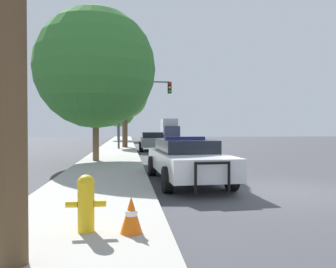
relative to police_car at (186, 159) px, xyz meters
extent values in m
plane|color=#3D3D42|center=(2.40, -1.92, -0.75)|extent=(110.00, 110.00, 0.00)
cube|color=#A3A099|center=(-2.70, -1.92, -0.68)|extent=(3.00, 110.00, 0.13)
cube|color=white|center=(0.00, -0.05, -0.09)|extent=(2.09, 5.24, 0.61)
cube|color=black|center=(-0.01, 0.21, 0.41)|extent=(1.71, 2.75, 0.40)
cylinder|color=black|center=(0.98, -1.60, -0.39)|extent=(0.27, 0.72, 0.71)
cylinder|color=black|center=(-0.82, -1.69, -0.39)|extent=(0.27, 0.72, 0.71)
cylinder|color=black|center=(0.82, 1.59, -0.39)|extent=(0.27, 0.72, 0.71)
cylinder|color=black|center=(-0.98, 1.50, -0.39)|extent=(0.27, 0.72, 0.71)
cylinder|color=black|center=(0.55, -2.72, -0.18)|extent=(0.07, 0.07, 0.74)
cylinder|color=black|center=(-0.28, -2.77, -0.18)|extent=(0.07, 0.07, 0.74)
cylinder|color=black|center=(0.13, -2.75, 0.15)|extent=(0.88, 0.11, 0.07)
cube|color=navy|center=(-0.01, 0.21, 0.66)|extent=(1.33, 0.26, 0.09)
cube|color=navy|center=(0.93, -0.01, -0.06)|extent=(0.19, 3.71, 0.17)
cylinder|color=gold|center=(-2.51, -5.18, -0.26)|extent=(0.25, 0.25, 0.72)
sphere|color=gold|center=(-2.51, -5.18, 0.13)|extent=(0.27, 0.27, 0.27)
cylinder|color=gold|center=(-2.73, -5.18, -0.19)|extent=(0.18, 0.10, 0.10)
cylinder|color=gold|center=(-2.30, -5.18, -0.19)|extent=(0.18, 0.10, 0.10)
cylinder|color=#424247|center=(-2.54, 15.56, 2.09)|extent=(0.16, 0.16, 5.41)
cylinder|color=#424247|center=(-0.53, 15.56, 4.64)|extent=(4.02, 0.11, 0.11)
cube|color=black|center=(1.48, 15.56, 4.19)|extent=(0.30, 0.24, 0.90)
sphere|color=red|center=(1.48, 15.43, 4.49)|extent=(0.20, 0.20, 0.20)
sphere|color=orange|center=(1.48, 15.43, 4.19)|extent=(0.20, 0.20, 0.20)
sphere|color=green|center=(1.48, 15.43, 3.89)|extent=(0.20, 0.20, 0.20)
cube|color=slate|center=(0.01, 14.72, -0.08)|extent=(1.82, 4.09, 0.67)
cube|color=black|center=(0.01, 14.52, 0.46)|extent=(1.54, 2.14, 0.41)
cylinder|color=black|center=(-0.82, 15.99, -0.41)|extent=(0.25, 0.68, 0.67)
cylinder|color=black|center=(0.89, 15.96, -0.41)|extent=(0.25, 0.68, 0.67)
cylinder|color=black|center=(-0.87, 13.48, -0.41)|extent=(0.25, 0.68, 0.67)
cylinder|color=black|center=(0.84, 13.45, -0.41)|extent=(0.25, 0.68, 0.67)
cube|color=#333856|center=(4.51, 36.73, 0.48)|extent=(2.33, 2.30, 1.59)
cube|color=#B2B2B7|center=(4.63, 40.71, 1.04)|extent=(2.44, 5.80, 2.72)
cylinder|color=black|center=(5.62, 36.92, -0.32)|extent=(0.31, 0.87, 0.86)
cylinder|color=black|center=(3.40, 36.99, -0.32)|extent=(0.31, 0.87, 0.86)
cylinder|color=black|center=(5.77, 41.76, -0.32)|extent=(0.31, 0.87, 0.86)
cylinder|color=black|center=(3.55, 41.82, -0.32)|extent=(0.31, 0.87, 0.86)
cylinder|color=brown|center=(-3.41, 6.10, 0.84)|extent=(0.31, 0.31, 2.92)
sphere|color=#387A33|center=(-3.41, 6.10, 3.92)|extent=(5.89, 5.89, 5.89)
cylinder|color=brown|center=(-3.02, 33.35, 0.76)|extent=(0.35, 0.35, 2.76)
sphere|color=#4C8E38|center=(-3.02, 33.35, 3.35)|extent=(4.40, 4.40, 4.40)
cylinder|color=brown|center=(-2.07, 17.36, 1.02)|extent=(0.44, 0.44, 3.28)
sphere|color=#5B9947|center=(-2.07, 17.36, 3.70)|extent=(3.79, 3.79, 3.79)
cone|color=orange|center=(-1.82, -5.33, -0.34)|extent=(0.34, 0.34, 0.56)
cylinder|color=white|center=(-1.82, -5.33, -0.31)|extent=(0.19, 0.19, 0.08)
camera|label=1|loc=(-1.88, -10.32, 0.98)|focal=35.00mm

